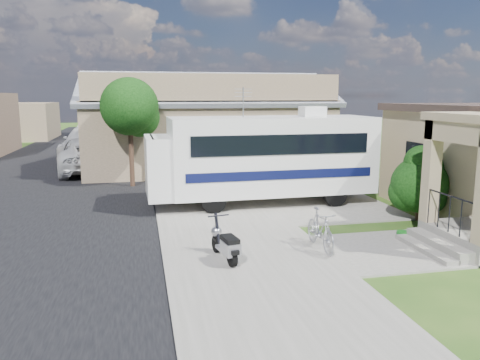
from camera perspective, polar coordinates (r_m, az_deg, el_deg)
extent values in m
plane|color=#204512|center=(12.24, 4.79, -7.96)|extent=(120.00, 120.00, 0.00)
cube|color=black|center=(21.84, -22.66, -0.59)|extent=(9.00, 80.00, 0.02)
cube|color=slate|center=(21.59, -5.47, 0.09)|extent=(4.00, 80.00, 0.06)
cube|color=slate|center=(16.80, 5.26, -2.84)|extent=(7.00, 6.00, 0.05)
cube|color=slate|center=(12.56, 19.51, -7.93)|extent=(4.00, 3.00, 0.05)
cube|color=black|center=(16.56, 20.54, 2.25)|extent=(0.04, 1.10, 1.20)
cube|color=slate|center=(13.22, 26.59, -6.52)|extent=(1.60, 2.40, 0.50)
cube|color=slate|center=(12.66, 22.98, -7.38)|extent=(0.40, 2.16, 0.32)
cube|color=slate|center=(12.49, 21.63, -7.91)|extent=(0.35, 2.16, 0.16)
cube|color=#9B8662|center=(13.32, 22.31, 0.99)|extent=(0.35, 0.35, 2.70)
cube|color=#9B8662|center=(12.37, 25.31, 5.26)|extent=(0.35, 2.40, 0.50)
cylinder|color=black|center=(12.50, 24.32, -1.82)|extent=(0.04, 1.70, 0.04)
cube|color=brown|center=(25.42, -4.34, 5.66)|extent=(12.00, 8.00, 3.60)
cube|color=slate|center=(23.37, -3.74, 11.04)|extent=(12.50, 4.40, 1.78)
cube|color=slate|center=(27.33, -4.99, 10.90)|extent=(12.50, 4.40, 1.78)
cube|color=slate|center=(25.37, -4.43, 12.55)|extent=(12.50, 0.50, 0.22)
cube|color=brown|center=(21.49, -2.99, 11.12)|extent=(11.76, 0.20, 1.30)
cube|color=brown|center=(46.63, -26.62, 6.44)|extent=(8.00, 7.00, 3.20)
cylinder|color=#322216|center=(20.24, -13.12, 3.62)|extent=(0.20, 0.20, 3.15)
sphere|color=black|center=(20.12, -13.33, 8.71)|extent=(2.40, 2.40, 2.40)
sphere|color=black|center=(20.33, -12.13, 7.50)|extent=(1.68, 1.68, 1.68)
cylinder|color=#322216|center=(30.19, -12.84, 5.86)|extent=(0.20, 0.20, 3.29)
sphere|color=black|center=(30.12, -12.98, 9.43)|extent=(2.40, 2.40, 2.40)
sphere|color=black|center=(30.32, -12.18, 8.57)|extent=(1.68, 1.68, 1.68)
cylinder|color=#322216|center=(39.18, -12.70, 6.61)|extent=(0.20, 0.20, 3.01)
sphere|color=black|center=(39.12, -12.80, 9.12)|extent=(2.40, 2.40, 2.40)
sphere|color=black|center=(39.33, -12.18, 8.52)|extent=(1.68, 1.68, 1.68)
cube|color=silver|center=(16.58, 3.79, 3.14)|extent=(7.14, 2.68, 2.63)
cube|color=silver|center=(15.93, -9.94, 1.61)|extent=(0.86, 2.42, 2.02)
cube|color=black|center=(15.85, -10.66, 3.57)|extent=(0.11, 2.15, 0.91)
cube|color=black|center=(15.31, 5.22, 4.31)|extent=(6.02, 0.15, 0.66)
cube|color=black|center=(17.75, 2.60, 5.15)|extent=(6.02, 0.15, 0.66)
cube|color=#0A0E34|center=(15.45, 5.15, 0.62)|extent=(6.38, 0.15, 0.30)
cube|color=#0A0E34|center=(17.86, 2.58, 1.96)|extent=(6.38, 0.15, 0.30)
cube|color=silver|center=(16.97, 8.81, 8.28)|extent=(0.82, 0.73, 0.35)
cylinder|color=#98989F|center=(16.19, 0.39, 9.45)|extent=(0.04, 0.04, 1.01)
cylinder|color=black|center=(15.21, -3.23, -2.53)|extent=(0.82, 0.30, 0.81)
cylinder|color=black|center=(17.36, -4.52, -0.95)|extent=(0.82, 0.30, 0.81)
cylinder|color=black|center=(16.47, 11.50, -1.74)|extent=(0.82, 0.30, 0.81)
cylinder|color=black|center=(18.48, 8.63, -0.36)|extent=(0.82, 0.30, 0.81)
cylinder|color=#322216|center=(15.52, 20.86, -3.36)|extent=(0.14, 0.14, 0.69)
sphere|color=black|center=(15.37, 21.05, -0.53)|extent=(1.73, 1.73, 1.73)
sphere|color=black|center=(15.72, 21.67, 0.93)|extent=(1.38, 1.38, 1.38)
sphere|color=black|center=(15.42, 19.83, -1.40)|extent=(1.21, 1.21, 1.21)
sphere|color=black|center=(15.32, 22.03, -1.95)|extent=(1.04, 1.04, 1.04)
sphere|color=black|center=(15.26, 21.21, 2.02)|extent=(1.04, 1.04, 1.04)
cylinder|color=black|center=(10.53, -0.96, -9.43)|extent=(0.19, 0.43, 0.42)
cylinder|color=black|center=(11.46, -2.87, -7.79)|extent=(0.19, 0.43, 0.42)
cube|color=#98989F|center=(10.94, -1.87, -8.37)|extent=(0.37, 0.56, 0.08)
cube|color=#98989F|center=(10.56, -1.15, -8.29)|extent=(0.41, 0.57, 0.29)
cube|color=black|center=(10.54, -1.25, -7.24)|extent=(0.38, 0.61, 0.11)
cube|color=black|center=(10.35, -0.68, -8.78)|extent=(0.20, 0.22, 0.10)
cylinder|color=black|center=(11.29, -2.77, -6.05)|extent=(0.13, 0.33, 0.79)
sphere|color=#98989F|center=(11.37, -2.88, -6.29)|extent=(0.27, 0.27, 0.27)
sphere|color=black|center=(11.44, -3.01, -6.18)|extent=(0.11, 0.11, 0.11)
cylinder|color=black|center=(11.13, -2.66, -4.37)|extent=(0.52, 0.13, 0.03)
cube|color=black|center=(11.43, -2.87, -7.24)|extent=(0.18, 0.29, 0.06)
imported|color=#98989F|center=(11.77, 9.75, -6.25)|extent=(0.49, 1.68, 1.01)
imported|color=silver|center=(25.00, -18.11, 2.97)|extent=(3.88, 6.68, 1.75)
imported|color=silver|center=(30.98, -18.05, 4.43)|extent=(3.04, 6.69, 1.90)
cylinder|color=#16711D|center=(13.55, 19.25, -6.36)|extent=(0.35, 0.35, 0.16)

